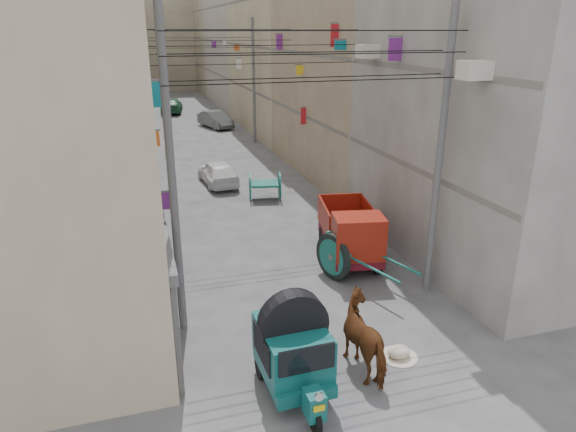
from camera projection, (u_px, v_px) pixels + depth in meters
name	position (u px, v px, depth m)	size (l,w,h in m)	color
building_row_left	(68.00, 42.00, 35.28)	(8.00, 62.00, 14.00)	#C0AF91
building_row_right	(290.00, 41.00, 39.65)	(8.00, 62.00, 14.00)	#A8A39D
end_cap_building	(158.00, 35.00, 66.08)	(22.00, 10.00, 13.00)	#B5AE8F
shutters_left	(156.00, 219.00, 16.77)	(0.18, 14.40, 2.88)	#4B4C50
signboards	(216.00, 107.00, 27.31)	(8.22, 40.52, 5.67)	#DD581A
ac_units	(420.00, 25.00, 14.37)	(0.70, 6.55, 3.35)	beige
utility_poles	(232.00, 108.00, 22.93)	(7.40, 22.20, 8.00)	#5A5A5D
overhead_cables	(243.00, 44.00, 19.64)	(7.40, 22.52, 1.12)	black
auto_rickshaw	(293.00, 348.00, 10.74)	(1.49, 2.56, 1.79)	black
tonga_cart	(350.00, 251.00, 16.13)	(2.17, 3.49, 1.48)	black
mini_truck	(352.00, 237.00, 16.69)	(2.21, 3.75, 1.98)	black
second_cart	(265.00, 185.00, 23.24)	(1.62, 1.49, 1.25)	#166157
feed_sack	(399.00, 352.00, 12.15)	(0.56, 0.44, 0.28)	beige
horse	(369.00, 337.00, 11.51)	(0.89, 1.96, 1.66)	brown
distant_car_white	(218.00, 172.00, 25.50)	(1.45, 3.60, 1.23)	white
distant_car_grey	(215.00, 120.00, 40.12)	(1.34, 3.85, 1.27)	#4E5250
distant_car_green	(172.00, 106.00, 47.23)	(1.84, 4.53, 1.31)	#1E5936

